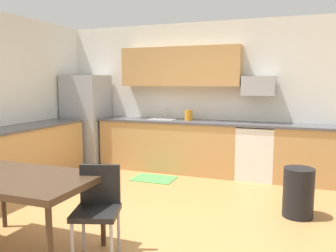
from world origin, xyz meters
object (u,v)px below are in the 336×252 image
Objects in this scene: oven_range at (256,152)px; refrigerator at (87,120)px; dining_table at (20,183)px; kettle at (189,116)px; chair_near_table at (98,204)px; microwave at (259,86)px; trash_bin at (298,192)px.

refrigerator is at bearing -178.60° from oven_range.
kettle is (0.57, 3.46, 0.33)m from dining_table.
chair_near_table is 4.25× the size of kettle.
refrigerator is at bearing -176.86° from microwave.
kettle is (-0.14, 3.27, 0.52)m from chair_near_table.
kettle is (-1.21, 0.05, 0.56)m from oven_range.
chair_near_table is at bearing -87.58° from kettle.
trash_bin is 2.57m from kettle.
dining_table is 1.65× the size of chair_near_table.
microwave is 1.32m from kettle.
dining_table is at bearing -165.00° from chair_near_table.
oven_range is 1.11m from microwave.
chair_near_table is at bearing -54.91° from refrigerator.
trash_bin is at bearing -40.38° from kettle.
kettle is (2.07, 0.13, 0.14)m from refrigerator.
trash_bin is (1.74, 1.67, -0.20)m from chair_near_table.
chair_near_table is 2.43m from trash_bin.
refrigerator reaches higher than dining_table.
microwave is at bearing 63.14° from dining_table.
refrigerator reaches higher than microwave.
refrigerator reaches higher than oven_range.
microwave is 2.18m from trash_bin.
trash_bin is at bearing -20.40° from refrigerator.
oven_range is 3.40m from chair_near_table.
chair_near_table is (-1.07, -3.32, -1.06)m from microwave.
microwave is at bearing 72.18° from chair_near_table.
oven_range is 1.07× the size of chair_near_table.
microwave is 0.64× the size of chair_near_table.
microwave is 4.04m from dining_table.
chair_near_table is (2.21, -3.14, -0.37)m from refrigerator.
microwave is (0.00, 0.10, 1.10)m from oven_range.
trash_bin is at bearing 43.85° from chair_near_table.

